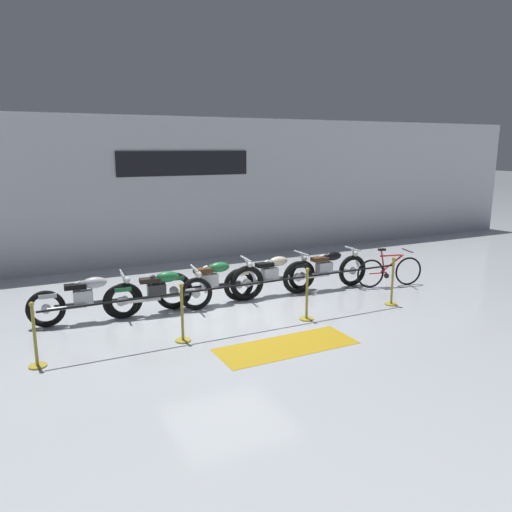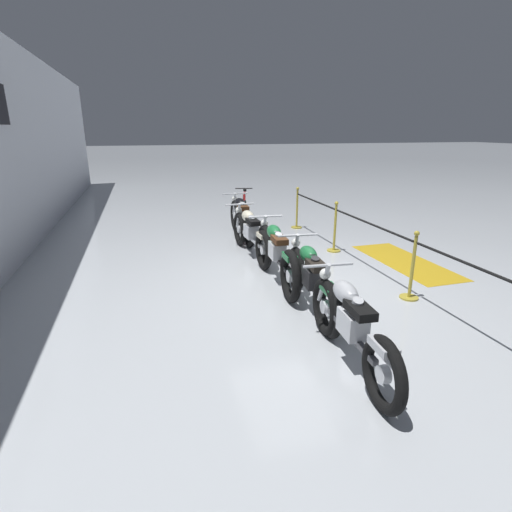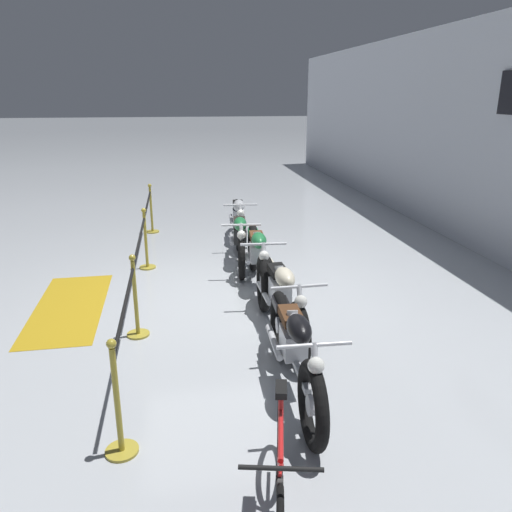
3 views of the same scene
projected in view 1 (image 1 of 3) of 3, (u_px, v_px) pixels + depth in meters
The scene contains 13 objects.
ground_plane at pixel (226, 312), 10.30m from camera, with size 120.00×120.00×0.00m, color #B2B7BC.
back_wall at pixel (156, 191), 14.34m from camera, with size 28.00×0.29×4.20m.
motorcycle_silver_0 at pixel (87, 299), 9.63m from camera, with size 2.17×0.62×0.94m.
motorcycle_green_1 at pixel (160, 292), 10.10m from camera, with size 2.23×0.62×0.93m.
motorcycle_green_2 at pixel (212, 283), 10.71m from camera, with size 2.44×0.62×0.97m.
motorcycle_cream_3 at pixel (272, 276), 11.40m from camera, with size 2.39×0.62×0.94m.
motorcycle_black_4 at pixel (326, 270), 11.85m from camera, with size 2.30×0.62×0.96m.
bicycle at pixel (389, 271), 12.14m from camera, with size 1.69×0.53×0.96m.
stanchion_far_left at pixel (177, 304), 8.59m from camera, with size 7.16×0.28×1.05m.
stanchion_mid_left at pixel (182, 322), 8.70m from camera, with size 0.28×0.28×1.05m.
stanchion_mid_right at pixel (307, 302), 9.80m from camera, with size 0.28×0.28×1.05m.
stanchion_far_right at pixel (392, 289), 10.73m from camera, with size 0.28×0.28×1.05m.
floor_banner at pixel (287, 346), 8.54m from camera, with size 2.46×0.94×0.01m, color #B78E19.
Camera 1 is at (-3.79, -9.07, 3.34)m, focal length 35.00 mm.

